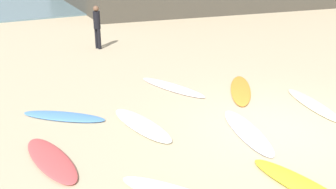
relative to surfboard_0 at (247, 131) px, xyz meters
The scene contains 10 objects.
ground_plane 0.83m from the surfboard_0, 24.02° to the right, with size 120.00×120.00×0.00m, color #C6B28E.
surfboard_0 is the anchor object (origin of this frame).
surfboard_2 4.21m from the surfboard_0, 134.34° to the left, with size 0.52×2.06×0.07m, color #5591DE.
surfboard_3 2.54m from the surfboard_0, ahead, with size 0.50×2.35×0.06m, color #EFEAC1.
surfboard_4 2.31m from the surfboard_0, 137.02° to the left, with size 0.58×2.18×0.09m, color silver.
surfboard_5 2.68m from the surfboard_0, 47.38° to the left, with size 0.55×2.56×0.08m, color orange.
surfboard_6 2.08m from the surfboard_0, 111.39° to the right, with size 0.49×1.97×0.09m, color yellow.
surfboard_7 4.02m from the surfboard_0, 162.24° to the left, with size 0.57×2.01×0.08m, color #D44E4F.
surfboard_8 3.30m from the surfboard_0, 83.60° to the left, with size 0.54×2.46×0.07m, color white.
beachgoer_mid 9.19m from the surfboard_0, 85.18° to the left, with size 0.31×0.34×1.75m.
Camera 1 is at (-6.20, -4.49, 3.48)m, focal length 39.13 mm.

